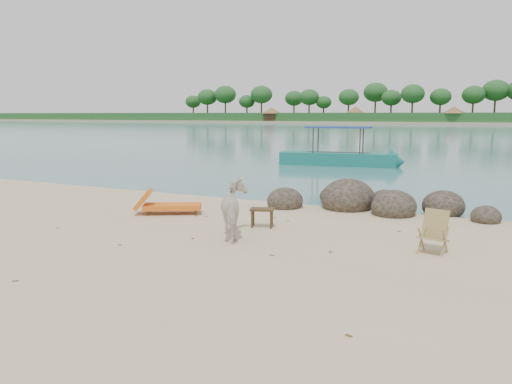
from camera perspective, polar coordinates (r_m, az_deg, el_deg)
water at (r=98.22m, az=23.26°, el=6.59°), size 400.00×400.00×0.00m
far_shore at (r=178.14m, az=24.70°, el=7.23°), size 420.00×90.00×1.40m
far_scenery at (r=144.83m, az=24.38°, el=8.29°), size 420.00×18.00×9.50m
boulders at (r=14.69m, az=12.80°, el=-1.24°), size 6.30×2.90×1.17m
cow at (r=11.10m, az=-2.31°, el=-2.12°), size 1.39×1.62×1.26m
side_table at (r=12.11m, az=0.70°, el=-3.12°), size 0.66×0.53×0.46m
lounge_chair at (r=13.93m, az=-9.54°, el=-1.38°), size 2.05×1.56×0.59m
deck_chair at (r=10.45m, az=19.62°, el=-4.54°), size 0.65×0.69×0.84m
boat_near at (r=27.82m, az=9.40°, el=6.66°), size 7.21×2.49×3.43m
dead_leaves at (r=10.90m, az=-8.86°, el=-5.81°), size 8.07×7.40×0.00m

